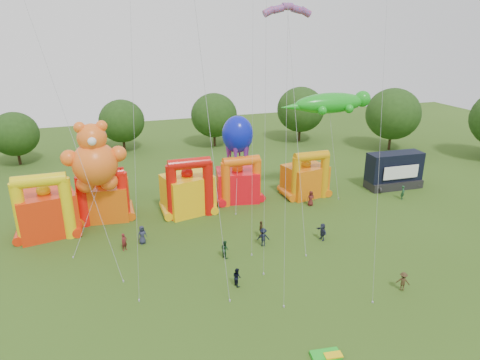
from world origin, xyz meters
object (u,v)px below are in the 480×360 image
object	(u,v)px
stage_trailer	(394,171)
spectator_0	(142,235)
bouncy_castle_0	(46,211)
teddy_bear_kite	(92,182)
bouncy_castle_2	(188,191)
gecko_kite	(331,117)
spectator_4	(261,229)
octopus_kite	(237,155)

from	to	relation	value
stage_trailer	spectator_0	world-z (taller)	stage_trailer
bouncy_castle_0	stage_trailer	distance (m)	43.49
stage_trailer	teddy_bear_kite	bearing A→B (deg)	-178.33
bouncy_castle_2	teddy_bear_kite	xyz separation A→B (m)	(-10.45, -1.78, 2.97)
gecko_kite	spectator_4	distance (m)	17.62
gecko_kite	octopus_kite	world-z (taller)	gecko_kite
bouncy_castle_2	stage_trailer	bearing A→B (deg)	-1.33
octopus_kite	spectator_0	world-z (taller)	octopus_kite
bouncy_castle_0	gecko_kite	size ratio (longest dim) A/B	0.54
stage_trailer	spectator_0	size ratio (longest dim) A/B	3.92
bouncy_castle_2	octopus_kite	xyz separation A→B (m)	(6.33, 0.86, 3.60)
bouncy_castle_0	gecko_kite	bearing A→B (deg)	1.28
teddy_bear_kite	spectator_4	size ratio (longest dim) A/B	6.46
bouncy_castle_0	bouncy_castle_2	bearing A→B (deg)	3.43
teddy_bear_kite	octopus_kite	distance (m)	17.00
stage_trailer	teddy_bear_kite	size ratio (longest dim) A/B	0.64
octopus_kite	spectator_4	distance (m)	10.89
teddy_bear_kite	spectator_0	size ratio (longest dim) A/B	6.09
bouncy_castle_2	spectator_0	world-z (taller)	bouncy_castle_2
spectator_4	bouncy_castle_0	bearing A→B (deg)	-82.50
bouncy_castle_0	spectator_0	bearing A→B (deg)	-29.67
teddy_bear_kite	spectator_0	world-z (taller)	teddy_bear_kite
stage_trailer	spectator_4	bearing A→B (deg)	-160.41
bouncy_castle_0	spectator_4	size ratio (longest dim) A/B	3.91
teddy_bear_kite	octopus_kite	bearing A→B (deg)	8.95
bouncy_castle_0	octopus_kite	world-z (taller)	octopus_kite
gecko_kite	octopus_kite	bearing A→B (deg)	175.00
bouncy_castle_2	spectator_0	xyz separation A→B (m)	(-6.12, -6.13, -1.70)
stage_trailer	octopus_kite	world-z (taller)	octopus_kite
bouncy_castle_2	teddy_bear_kite	size ratio (longest dim) A/B	0.59
gecko_kite	spectator_0	bearing A→B (deg)	-166.20
teddy_bear_kite	spectator_4	xyz separation A→B (m)	(16.30, -6.83, -4.73)
stage_trailer	bouncy_castle_2	bearing A→B (deg)	178.67
stage_trailer	spectator_4	xyz separation A→B (m)	(-22.36, -7.95, -1.44)
bouncy_castle_2	spectator_4	bearing A→B (deg)	-55.78
stage_trailer	teddy_bear_kite	distance (m)	38.81
teddy_bear_kite	stage_trailer	bearing A→B (deg)	1.67
stage_trailer	gecko_kite	size ratio (longest dim) A/B	0.57
stage_trailer	gecko_kite	distance (m)	12.81
bouncy_castle_2	gecko_kite	world-z (taller)	gecko_kite
bouncy_castle_0	gecko_kite	distance (m)	34.29
gecko_kite	spectator_0	xyz separation A→B (m)	(-24.28, -5.96, -9.33)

